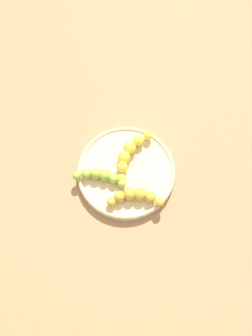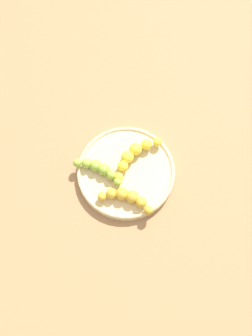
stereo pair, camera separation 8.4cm
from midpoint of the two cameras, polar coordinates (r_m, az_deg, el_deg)
The scene contains 5 objects.
ground_plane at distance 0.88m, azimuth 2.72°, elevation -1.25°, with size 2.40×2.40×0.00m, color #936D47.
fruit_bowl at distance 0.87m, azimuth 2.76°, elevation -0.97°, with size 0.24×0.24×0.02m.
banana_spotted at distance 0.82m, azimuth 2.98°, elevation -5.16°, with size 0.07×0.13×0.03m.
banana_yellow at distance 0.86m, azimuth 4.02°, elevation 1.74°, with size 0.15×0.06×0.03m.
banana_green at distance 0.85m, azimuth -1.54°, elevation -0.51°, with size 0.05×0.13×0.03m.
Camera 2 is at (-0.24, -0.19, 0.82)m, focal length 37.87 mm.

